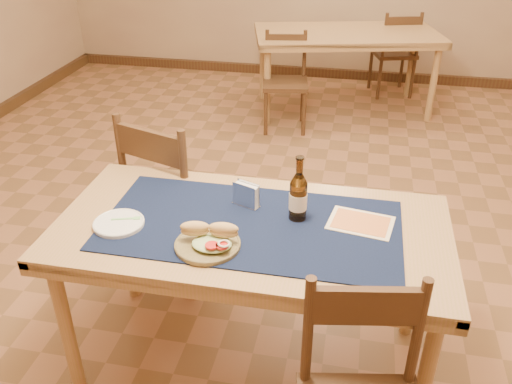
% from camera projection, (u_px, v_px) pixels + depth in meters
% --- Properties ---
extents(room, '(6.04, 7.04, 2.84)m').
position_uv_depth(room, '(285.00, 18.00, 2.55)').
color(room, '#8F5D3E').
rests_on(room, ground).
extents(main_table, '(1.60, 0.80, 0.75)m').
position_uv_depth(main_table, '(251.00, 242.00, 2.24)').
color(main_table, '#9E724A').
rests_on(main_table, ground).
extents(placemat, '(1.20, 0.60, 0.01)m').
position_uv_depth(placemat, '(251.00, 225.00, 2.20)').
color(placemat, '#0E1734').
rests_on(placemat, main_table).
extents(baseboard, '(6.00, 7.00, 0.10)m').
position_uv_depth(baseboard, '(279.00, 250.00, 3.23)').
color(baseboard, '#3F2A16').
rests_on(baseboard, ground).
extents(back_table, '(1.82, 1.22, 0.75)m').
position_uv_depth(back_table, '(346.00, 41.00, 5.02)').
color(back_table, '#9E724A').
rests_on(back_table, ground).
extents(chair_main_far, '(0.58, 0.58, 0.99)m').
position_uv_depth(chair_main_far, '(176.00, 195.00, 2.88)').
color(chair_main_far, '#3F2A16').
rests_on(chair_main_far, ground).
extents(chair_back_near, '(0.44, 0.44, 0.84)m').
position_uv_depth(chair_back_near, '(285.00, 80.00, 4.76)').
color(chair_back_near, '#3F2A16').
rests_on(chair_back_near, ground).
extents(chair_back_far, '(0.49, 0.49, 0.86)m').
position_uv_depth(chair_back_far, '(395.00, 52.00, 5.48)').
color(chair_back_far, '#3F2A16').
rests_on(chair_back_far, ground).
extents(sandwich_plate, '(0.25, 0.25, 0.10)m').
position_uv_depth(sandwich_plate, '(209.00, 241.00, 2.05)').
color(sandwich_plate, brown).
rests_on(sandwich_plate, placemat).
extents(side_plate, '(0.21, 0.21, 0.02)m').
position_uv_depth(side_plate, '(119.00, 223.00, 2.19)').
color(side_plate, silver).
rests_on(side_plate, placemat).
extents(fork, '(0.12, 0.05, 0.00)m').
position_uv_depth(fork, '(128.00, 219.00, 2.20)').
color(fork, '#81D575').
rests_on(fork, side_plate).
extents(beer_bottle, '(0.07, 0.07, 0.28)m').
position_uv_depth(beer_bottle, '(298.00, 196.00, 2.18)').
color(beer_bottle, '#442A0C').
rests_on(beer_bottle, placemat).
extents(napkin_holder, '(0.13, 0.08, 0.11)m').
position_uv_depth(napkin_holder, '(246.00, 195.00, 2.30)').
color(napkin_holder, silver).
rests_on(napkin_holder, placemat).
extents(menu_card, '(0.28, 0.23, 0.01)m').
position_uv_depth(menu_card, '(361.00, 223.00, 2.20)').
color(menu_card, beige).
rests_on(menu_card, placemat).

